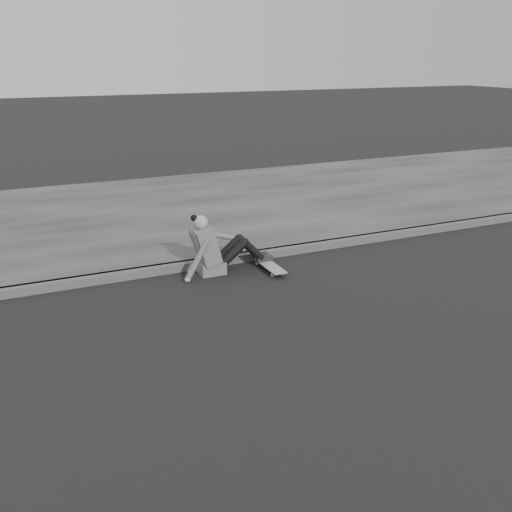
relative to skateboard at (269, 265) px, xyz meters
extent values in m
plane|color=black|center=(-0.34, -2.07, -0.07)|extent=(80.00, 80.00, 0.00)
cube|color=#484848|center=(-0.34, 0.51, -0.01)|extent=(24.00, 0.16, 0.12)
cube|color=#363636|center=(-0.34, 3.53, -0.01)|extent=(24.00, 6.00, 0.12)
cylinder|color=#A8A8A3|center=(-0.08, -0.26, -0.04)|extent=(0.03, 0.05, 0.05)
cylinder|color=#A8A8A3|center=(0.08, -0.26, -0.04)|extent=(0.03, 0.05, 0.05)
cylinder|color=#A8A8A3|center=(-0.08, 0.26, -0.04)|extent=(0.03, 0.05, 0.05)
cylinder|color=#A8A8A3|center=(0.08, 0.26, -0.04)|extent=(0.03, 0.05, 0.05)
cube|color=#2C2C2E|center=(0.00, -0.26, -0.02)|extent=(0.16, 0.04, 0.03)
cube|color=#2C2C2E|center=(0.00, 0.26, -0.02)|extent=(0.16, 0.04, 0.03)
cube|color=gray|center=(0.00, 0.00, 0.01)|extent=(0.20, 0.78, 0.02)
cube|color=#5A595C|center=(-0.80, 0.25, 0.02)|extent=(0.36, 0.34, 0.18)
cube|color=#5A595C|center=(-0.87, 0.25, 0.36)|extent=(0.37, 0.40, 0.57)
cube|color=#5A595C|center=(-1.00, 0.25, 0.48)|extent=(0.14, 0.30, 0.20)
cylinder|color=#969696|center=(-0.92, 0.25, 0.60)|extent=(0.09, 0.09, 0.08)
sphere|color=#969696|center=(-0.93, 0.25, 0.69)|extent=(0.20, 0.20, 0.20)
sphere|color=black|center=(-1.02, 0.27, 0.76)|extent=(0.09, 0.09, 0.09)
cylinder|color=black|center=(-0.49, 0.16, 0.21)|extent=(0.43, 0.13, 0.39)
cylinder|color=black|center=(-0.49, 0.34, 0.21)|extent=(0.43, 0.13, 0.39)
cylinder|color=black|center=(-0.19, 0.16, 0.21)|extent=(0.35, 0.11, 0.36)
cylinder|color=black|center=(-0.19, 0.34, 0.21)|extent=(0.35, 0.11, 0.36)
sphere|color=black|center=(-0.32, 0.16, 0.35)|extent=(0.13, 0.13, 0.13)
sphere|color=black|center=(-0.32, 0.34, 0.35)|extent=(0.13, 0.13, 0.13)
cube|color=#242424|center=(0.00, 0.16, 0.05)|extent=(0.24, 0.08, 0.07)
cube|color=#242424|center=(0.00, 0.34, 0.05)|extent=(0.24, 0.08, 0.07)
cylinder|color=#5A595C|center=(-1.07, 0.04, 0.22)|extent=(0.38, 0.08, 0.58)
sphere|color=#969696|center=(-1.22, 0.03, -0.03)|extent=(0.08, 0.08, 0.08)
cylinder|color=#5A595C|center=(-0.63, 0.41, 0.42)|extent=(0.48, 0.08, 0.21)
camera|label=1|loc=(-3.32, -6.93, 2.88)|focal=40.00mm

